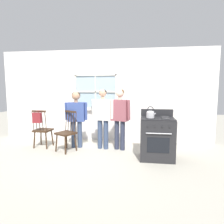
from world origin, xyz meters
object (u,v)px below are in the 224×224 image
object	(u,v)px
person_adult_right	(120,113)
kettle	(150,114)
chair_by_window	(43,130)
handbag	(37,118)
stove	(157,138)
person_elderly_left	(76,113)
potted_plant	(94,106)
chair_near_wall	(66,133)
person_teen_center	(103,113)

from	to	relation	value
person_adult_right	kettle	size ratio (longest dim) A/B	6.28
chair_by_window	kettle	xyz separation A→B (m)	(2.78, -0.56, 0.57)
kettle	handbag	xyz separation A→B (m)	(-2.79, 0.33, -0.19)
stove	person_elderly_left	bearing A→B (deg)	165.12
chair_by_window	potted_plant	size ratio (longest dim) A/B	3.00
chair_by_window	chair_near_wall	distance (m)	0.78
person_adult_right	handbag	xyz separation A→B (m)	(-2.06, -0.33, -0.11)
person_elderly_left	handbag	size ratio (longest dim) A/B	4.82
person_elderly_left	potted_plant	xyz separation A→B (m)	(0.27, 0.83, 0.13)
potted_plant	handbag	world-z (taller)	potted_plant
potted_plant	person_adult_right	bearing A→B (deg)	-43.93
chair_by_window	kettle	bearing A→B (deg)	171.38
chair_by_window	potted_plant	bearing A→B (deg)	-138.34
stove	handbag	size ratio (longest dim) A/B	3.53
chair_near_wall	stove	world-z (taller)	stove
potted_plant	handbag	distance (m)	1.68
chair_near_wall	kettle	distance (m)	2.13
person_adult_right	stove	xyz separation A→B (m)	(0.90, -0.53, -0.47)
potted_plant	stove	bearing A→B (deg)	-37.70
chair_near_wall	stove	size ratio (longest dim) A/B	0.93
kettle	handbag	size ratio (longest dim) A/B	0.80
chair_by_window	potted_plant	world-z (taller)	potted_plant
person_elderly_left	kettle	world-z (taller)	person_elderly_left
kettle	chair_near_wall	bearing A→B (deg)	170.62
potted_plant	handbag	size ratio (longest dim) A/B	1.09
chair_by_window	stove	distance (m)	2.97
person_teen_center	stove	xyz separation A→B (m)	(1.34, -0.54, -0.46)
person_elderly_left	stove	bearing A→B (deg)	-23.86
person_adult_right	chair_by_window	bearing A→B (deg)	-158.43
chair_by_window	person_elderly_left	size ratio (longest dim) A/B	0.68
kettle	stove	bearing A→B (deg)	38.65
person_elderly_left	stove	xyz separation A→B (m)	(2.05, -0.54, -0.44)
chair_near_wall	person_elderly_left	xyz separation A→B (m)	(0.15, 0.34, 0.45)
person_elderly_left	potted_plant	world-z (taller)	person_elderly_left
chair_near_wall	person_teen_center	distance (m)	1.04
potted_plant	kettle	bearing A→B (deg)	-43.03
chair_near_wall	person_elderly_left	world-z (taller)	person_elderly_left
kettle	potted_plant	bearing A→B (deg)	136.97
chair_near_wall	handbag	world-z (taller)	same
stove	chair_by_window	bearing A→B (deg)	171.74
kettle	person_teen_center	bearing A→B (deg)	150.03
person_elderly_left	stove	distance (m)	2.16
handbag	kettle	bearing A→B (deg)	-6.65
person_adult_right	stove	size ratio (longest dim) A/B	1.43
person_adult_right	person_teen_center	bearing A→B (deg)	-163.62
person_elderly_left	handbag	world-z (taller)	person_elderly_left
person_elderly_left	person_teen_center	distance (m)	0.71
potted_plant	chair_by_window	bearing A→B (deg)	-141.09
person_teen_center	kettle	distance (m)	1.36
chair_near_wall	person_elderly_left	bearing A→B (deg)	95.19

